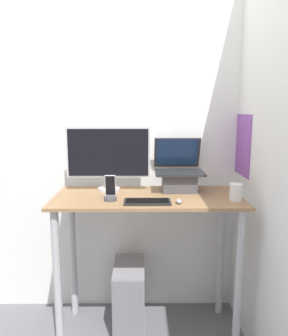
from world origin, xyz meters
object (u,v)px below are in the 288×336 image
at_px(cell_phone, 110,194).
at_px(laptop, 179,176).
at_px(mouse, 179,201).
at_px(keyboard, 147,202).
at_px(computer_tower, 129,297).
at_px(monitor, 108,158).

bearing_deg(cell_phone, laptop, 29.01).
bearing_deg(mouse, keyboard, 176.43).
xyz_separation_m(keyboard, computer_tower, (-0.12, 0.21, -0.74)).
relative_size(monitor, mouse, 9.52).
xyz_separation_m(mouse, cell_phone, (-0.41, 0.07, 0.03)).
bearing_deg(keyboard, cell_phone, 165.04).
xyz_separation_m(monitor, cell_phone, (0.03, -0.24, -0.19)).
distance_m(mouse, cell_phone, 0.41).
bearing_deg(monitor, computer_tower, -32.06).
bearing_deg(mouse, cell_phone, 170.12).
relative_size(mouse, computer_tower, 0.13).
bearing_deg(computer_tower, laptop, 14.81).
xyz_separation_m(laptop, keyboard, (-0.22, -0.30, -0.09)).
distance_m(keyboard, computer_tower, 0.78).
height_order(monitor, computer_tower, monitor).
bearing_deg(computer_tower, mouse, -36.53).
bearing_deg(monitor, laptop, 0.60).
bearing_deg(mouse, monitor, 144.79).
bearing_deg(laptop, cell_phone, -150.99).
bearing_deg(mouse, laptop, 83.99).
bearing_deg(cell_phone, mouse, -9.88).
bearing_deg(laptop, monitor, -179.40).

